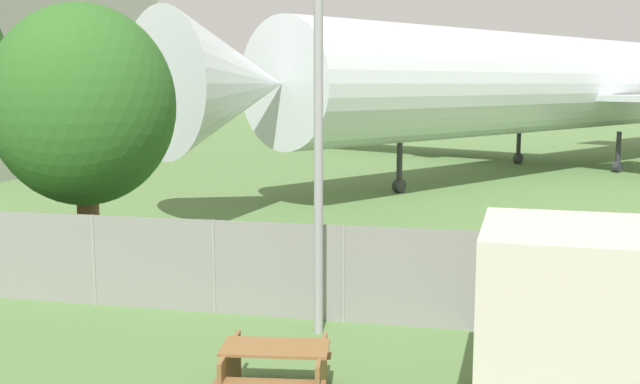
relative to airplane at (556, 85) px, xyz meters
name	(u,v)px	position (x,y,z in m)	size (l,w,h in m)	color
perimeter_fence	(343,274)	(-5.90, -26.88, -3.44)	(56.07, 0.07, 1.84)	gray
airplane	(556,85)	(0.00, 0.00, 0.00)	(33.01, 40.73, 13.93)	silver
picnic_bench_open_grass	(275,366)	(-6.20, -30.45, -3.90)	(1.69, 1.59, 0.76)	brown
tree_left_of_cabin	(83,106)	(-12.04, -25.19, -0.43)	(4.02, 4.02, 6.17)	brown
light_mast	(318,73)	(-6.21, -27.59, 0.25)	(0.44, 0.44, 7.51)	#99999E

